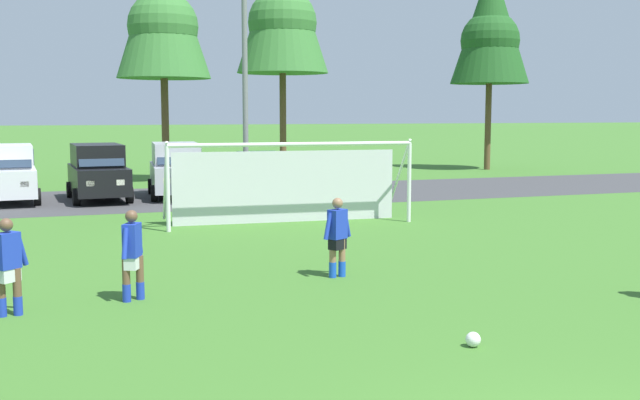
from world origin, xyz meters
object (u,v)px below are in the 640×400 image
at_px(street_lamp, 250,84).
at_px(soccer_ball, 473,339).
at_px(soccer_goal, 288,181).
at_px(parked_car_slot_far_left, 8,173).
at_px(player_defender_far, 8,267).
at_px(parked_car_slot_left, 98,171).
at_px(parked_car_slot_center, 261,172).
at_px(player_winger_right, 337,237).
at_px(parked_car_slot_center_left, 176,169).
at_px(player_winger_left, 133,255).

bearing_deg(street_lamp, soccer_ball, -91.78).
xyz_separation_m(soccer_goal, parked_car_slot_far_left, (-8.43, 8.55, -0.18)).
bearing_deg(player_defender_far, parked_car_slot_left, 82.61).
relative_size(soccer_goal, parked_car_slot_center, 1.76).
bearing_deg(soccer_ball, player_winger_right, 92.78).
distance_m(soccer_ball, soccer_goal, 12.81).
relative_size(parked_car_slot_left, parked_car_slot_center, 1.10).
xyz_separation_m(parked_car_slot_center_left, parked_car_slot_center, (3.61, 0.39, -0.24)).
xyz_separation_m(parked_car_slot_left, parked_car_slot_center_left, (3.03, 0.19, 0.00)).
distance_m(player_winger_left, parked_car_slot_center_left, 17.02).
distance_m(player_defender_far, player_winger_left, 2.08).
distance_m(player_defender_far, player_winger_right, 6.27).
relative_size(soccer_ball, player_winger_right, 0.13).
distance_m(parked_car_slot_center_left, parked_car_slot_center, 3.63).
bearing_deg(soccer_goal, parked_car_slot_center, 80.75).
xyz_separation_m(player_defender_far, player_winger_left, (2.04, 0.40, 0.00)).
distance_m(player_winger_right, parked_car_slot_center, 16.67).
height_order(soccer_goal, parked_car_slot_far_left, soccer_goal).
distance_m(soccer_goal, parked_car_slot_center, 8.88).
bearing_deg(parked_car_slot_left, soccer_ball, -78.56).
distance_m(soccer_ball, parked_car_slot_left, 21.34).
xyz_separation_m(player_defender_far, parked_car_slot_left, (2.19, 16.92, 0.29)).
distance_m(parked_car_slot_far_left, parked_car_slot_center, 9.86).
relative_size(soccer_goal, parked_car_slot_far_left, 1.60).
bearing_deg(player_defender_far, street_lamp, 58.94).
bearing_deg(player_winger_right, parked_car_slot_far_left, 113.93).
xyz_separation_m(soccer_goal, player_winger_right, (-1.22, -7.71, -0.47)).
bearing_deg(player_winger_left, parked_car_slot_center, 68.36).
xyz_separation_m(soccer_goal, parked_car_slot_center, (1.43, 8.76, -0.42)).
bearing_deg(player_winger_left, soccer_goal, 57.31).
relative_size(player_winger_right, parked_car_slot_center, 0.38).
height_order(player_winger_right, parked_car_slot_center_left, parked_car_slot_center_left).
bearing_deg(parked_car_slot_far_left, soccer_goal, -45.39).
height_order(soccer_ball, soccer_goal, soccer_goal).
bearing_deg(player_defender_far, player_winger_left, 11.04).
bearing_deg(player_defender_far, parked_car_slot_far_left, 93.43).
bearing_deg(parked_car_slot_center_left, player_winger_right, -86.58).
bearing_deg(parked_car_slot_center, player_winger_left, -111.64).
height_order(parked_car_slot_left, parked_car_slot_center, parked_car_slot_left).
relative_size(soccer_ball, parked_car_slot_left, 0.05).
distance_m(parked_car_slot_left, parked_car_slot_center_left, 3.03).
relative_size(parked_car_slot_center_left, parked_car_slot_center, 1.11).
relative_size(player_defender_far, parked_car_slot_far_left, 0.35).
bearing_deg(soccer_goal, player_winger_right, -98.99).
bearing_deg(parked_car_slot_left, parked_car_slot_center, 5.05).
xyz_separation_m(soccer_ball, player_winger_left, (-4.38, 4.36, 0.71)).
relative_size(parked_car_slot_far_left, parked_car_slot_left, 1.00).
bearing_deg(soccer_ball, parked_car_slot_center, 83.62).
relative_size(soccer_ball, soccer_goal, 0.03).
distance_m(parked_car_slot_left, parked_car_slot_center, 6.66).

